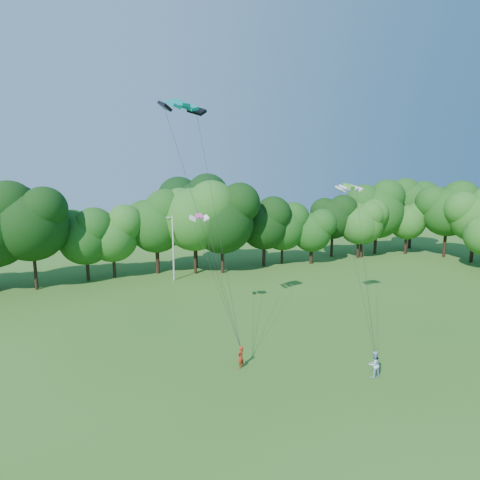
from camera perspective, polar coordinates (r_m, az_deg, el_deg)
name	(u,v)px	position (r m, az deg, el deg)	size (l,w,h in m)	color
ground	(319,425)	(22.62, 11.88, -25.82)	(160.00, 160.00, 0.00)	#2B5B19
utility_pole	(173,247)	(48.83, -10.15, -1.12)	(1.61, 0.68, 8.45)	#B2B3AA
kite_flyer_left	(241,357)	(27.08, 0.09, -17.42)	(0.58, 0.38, 1.58)	#AC2A16
kite_flyer_right	(374,364)	(27.40, 19.73, -17.38)	(0.88, 0.69, 1.81)	#A7C8E7
kite_teal	(181,103)	(27.54, -8.98, 19.96)	(3.48, 2.39, 0.69)	#048784
kite_green	(349,186)	(34.87, 16.25, 7.95)	(2.48, 1.28, 0.43)	green
kite_pink	(199,216)	(31.94, -6.28, 3.68)	(1.72, 0.96, 0.38)	#F443AC
tree_back_center	(195,209)	(54.98, -6.82, 4.67)	(9.57, 9.57, 13.92)	black
tree_back_east	(363,218)	(65.59, 18.21, 3.19)	(7.32, 7.32, 10.65)	#362215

